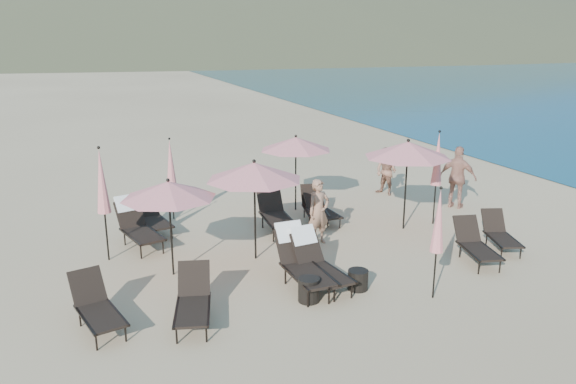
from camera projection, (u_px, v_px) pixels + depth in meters
name	position (u px, v px, depth m)	size (l,w,h in m)	color
ground	(379.00, 277.00, 12.31)	(800.00, 800.00, 0.00)	#D6BA8C
lounger_0	(97.00, 306.00, 10.07)	(0.98, 1.70, 0.92)	black
lounger_1	(193.00, 300.00, 10.30)	(1.00, 1.72, 0.93)	black
lounger_2	(301.00, 260.00, 11.78)	(0.77, 1.94, 1.19)	black
lounger_3	(317.00, 261.00, 11.83)	(0.86, 1.84, 1.10)	black
lounger_4	(475.00, 244.00, 13.09)	(0.95, 1.68, 0.91)	black
lounger_5	(500.00, 233.00, 13.85)	(0.99, 1.58, 0.85)	black
lounger_6	(137.00, 224.00, 14.06)	(1.10, 1.94, 1.14)	black
lounger_7	(153.00, 217.00, 14.99)	(0.89, 1.69, 0.92)	black
lounger_8	(275.00, 213.00, 15.13)	(0.82, 1.87, 1.05)	black
lounger_9	(314.00, 206.00, 16.02)	(0.90, 1.64, 0.89)	black
lounger_10	(321.00, 208.00, 15.82)	(0.64, 1.53, 0.87)	black
umbrella_open_0	(168.00, 190.00, 11.92)	(2.05, 2.05, 2.20)	black
umbrella_open_1	(254.00, 171.00, 12.76)	(2.24, 2.24, 2.41)	black
umbrella_open_2	(408.00, 150.00, 14.80)	(2.32, 2.32, 2.49)	black
umbrella_open_3	(296.00, 144.00, 16.49)	(2.14, 2.14, 2.30)	black
umbrella_closed_0	(438.00, 222.00, 10.91)	(0.27, 0.27, 2.34)	black
umbrella_closed_1	(438.00, 159.00, 15.28)	(0.31, 0.31, 2.66)	black
umbrella_closed_2	(102.00, 182.00, 12.74)	(0.32, 0.32, 2.74)	black
umbrella_closed_3	(171.00, 163.00, 15.73)	(0.28, 0.28, 2.38)	black
side_table_0	(309.00, 290.00, 11.14)	(0.43, 0.43, 0.49)	black
side_table_1	(358.00, 280.00, 11.67)	(0.43, 0.43, 0.42)	black
beachgoer_a	(319.00, 212.00, 14.09)	(0.61, 0.40, 1.68)	#9F7156
beachgoer_b	(386.00, 171.00, 18.45)	(0.77, 0.60, 1.58)	#94634C
beachgoer_c	(458.00, 177.00, 17.00)	(1.12, 0.47, 1.91)	tan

